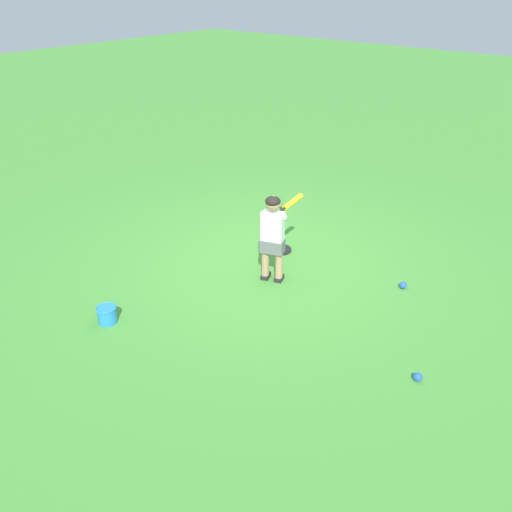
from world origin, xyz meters
name	(u,v)px	position (x,y,z in m)	size (l,w,h in m)	color
ground_plane	(267,262)	(0.00, 0.00, 0.00)	(40.00, 40.00, 0.00)	#479338
child_batter	(274,230)	(-0.30, 0.27, 0.65)	(0.31, 0.78, 1.08)	#232328
play_ball_by_bucket	(418,377)	(-2.43, 0.85, 0.04)	(0.08, 0.08, 0.08)	blue
play_ball_far_left	(403,285)	(-1.62, -0.52, 0.04)	(0.09, 0.09, 0.09)	blue
batting_tee	(281,244)	(0.05, -0.35, 0.10)	(0.28, 0.28, 0.62)	black
toy_bucket	(107,314)	(0.49, 2.10, 0.10)	(0.22, 0.22, 0.19)	#2884DB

